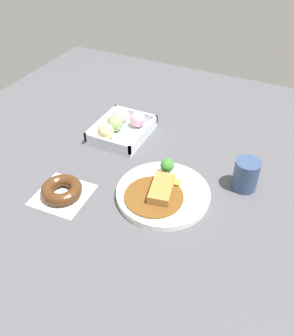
# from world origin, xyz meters

# --- Properties ---
(ground_plane) EXTENTS (1.60, 1.60, 0.00)m
(ground_plane) POSITION_xyz_m (0.00, 0.00, 0.00)
(ground_plane) COLOR #4C4C51
(curry_plate) EXTENTS (0.26, 0.26, 0.07)m
(curry_plate) POSITION_xyz_m (0.01, 0.04, 0.01)
(curry_plate) COLOR white
(curry_plate) RESTS_ON ground_plane
(donut_box) EXTENTS (0.20, 0.17, 0.07)m
(donut_box) POSITION_xyz_m (-0.20, -0.21, 0.03)
(donut_box) COLOR silver
(donut_box) RESTS_ON ground_plane
(chocolate_ring_donut) EXTENTS (0.15, 0.15, 0.04)m
(chocolate_ring_donut) POSITION_xyz_m (0.13, -0.21, 0.02)
(chocolate_ring_donut) COLOR white
(chocolate_ring_donut) RESTS_ON ground_plane
(coffee_mug) EXTENTS (0.07, 0.07, 0.09)m
(coffee_mug) POSITION_xyz_m (-0.12, 0.23, 0.05)
(coffee_mug) COLOR #33476B
(coffee_mug) RESTS_ON ground_plane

